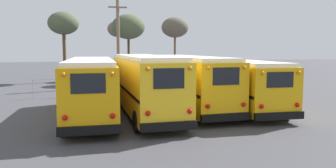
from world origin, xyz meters
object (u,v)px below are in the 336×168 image
Objects in this scene: school_bus_0 at (91,86)px; utility_pole at (118,41)px; school_bus_2 at (188,80)px; bare_tree_0 at (175,28)px; school_bus_1 at (144,82)px; bare_tree_2 at (118,30)px; bare_tree_3 at (128,27)px; bare_tree_1 at (64,24)px; school_bus_3 at (236,82)px.

school_bus_0 is 14.98m from utility_pole.
bare_tree_0 reaches higher than school_bus_2.
school_bus_1 is at bearing -90.44° from utility_pole.
bare_tree_2 is (-6.97, 0.48, -0.30)m from bare_tree_0.
school_bus_1 is 1.54× the size of bare_tree_2.
bare_tree_3 is (0.68, -3.88, 0.07)m from bare_tree_2.
bare_tree_1 is at bearing 112.72° from school_bus_2.
bare_tree_2 is (-4.87, 21.63, 4.37)m from school_bus_3.
school_bus_1 is at bearing -110.24° from bare_tree_0.
bare_tree_3 is at bearing -80.10° from bare_tree_2.
school_bus_3 is (8.80, 0.60, -0.09)m from school_bus_0.
school_bus_1 is at bearing -95.24° from bare_tree_3.
school_bus_2 is at bearing -103.71° from bare_tree_0.
bare_tree_2 is at bearing 79.98° from school_bus_0.
school_bus_1 reaches higher than school_bus_3.
school_bus_0 is 19.41m from bare_tree_3.
school_bus_1 is at bearing -161.73° from school_bus_2.
utility_pole reaches higher than bare_tree_2.
bare_tree_1 is (-5.23, 20.47, 4.64)m from school_bus_1.
school_bus_0 is 8.82m from school_bus_3.
school_bus_3 is at bearing -95.67° from bare_tree_0.
utility_pole is at bearing -49.32° from bare_tree_1.
school_bus_3 is 1.37× the size of bare_tree_0.
school_bus_0 is 22.97m from bare_tree_2.
bare_tree_1 is at bearing -175.13° from bare_tree_0.
bare_tree_3 reaches higher than bare_tree_2.
school_bus_1 is 1.05× the size of school_bus_3.
bare_tree_1 reaches higher than bare_tree_3.
bare_tree_0 is at bearing 63.38° from school_bus_0.
school_bus_0 is at bearing -177.13° from school_bus_1.
bare_tree_1 reaches higher than bare_tree_0.
bare_tree_1 is at bearing 119.00° from school_bus_3.
school_bus_0 reaches higher than school_bus_3.
school_bus_3 is at bearing -61.00° from bare_tree_1.
bare_tree_0 is 1.08× the size of bare_tree_2.
utility_pole is 8.42m from bare_tree_1.
school_bus_3 is 18.77m from bare_tree_3.
school_bus_0 is at bearing -83.64° from bare_tree_1.
school_bus_1 is 18.77m from bare_tree_3.
bare_tree_1 is at bearing -165.57° from bare_tree_2.
school_bus_0 is at bearing -100.02° from bare_tree_2.
school_bus_2 is at bearing 169.95° from school_bus_3.
school_bus_0 is 1.48× the size of bare_tree_2.
utility_pole is 8.01m from bare_tree_2.
bare_tree_0 is 1.02× the size of bare_tree_3.
utility_pole is at bearing 102.00° from school_bus_2.
bare_tree_0 reaches higher than school_bus_1.
utility_pole reaches higher than school_bus_1.
utility_pole reaches higher than bare_tree_3.
utility_pole is at bearing -96.44° from bare_tree_2.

